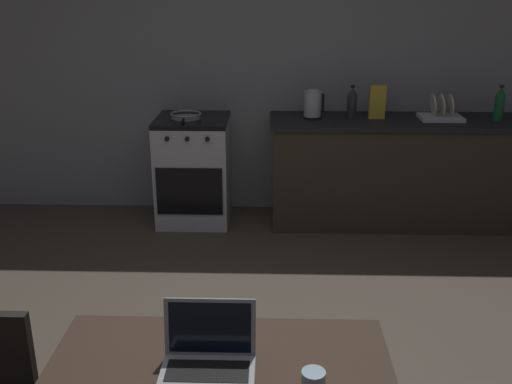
% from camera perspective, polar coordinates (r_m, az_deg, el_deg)
% --- Properties ---
extents(back_wall, '(6.40, 0.10, 2.56)m').
position_cam_1_polar(back_wall, '(5.17, 3.41, 12.05)').
color(back_wall, gray).
rests_on(back_wall, ground_plane).
extents(kitchen_counter, '(2.16, 0.64, 0.90)m').
position_cam_1_polar(kitchen_counter, '(5.12, 13.54, 1.98)').
color(kitchen_counter, '#382D23').
rests_on(kitchen_counter, ground_plane).
extents(stove_oven, '(0.60, 0.62, 0.90)m').
position_cam_1_polar(stove_oven, '(5.05, -6.06, 2.16)').
color(stove_oven, '#B7BABF').
rests_on(stove_oven, ground_plane).
extents(laptop, '(0.32, 0.25, 0.23)m').
position_cam_1_polar(laptop, '(2.08, -4.68, -15.93)').
color(laptop, '#99999E').
rests_on(laptop, dining_table).
extents(electric_kettle, '(0.17, 0.15, 0.24)m').
position_cam_1_polar(electric_kettle, '(4.88, 5.53, 8.44)').
color(electric_kettle, black).
rests_on(electric_kettle, kitchen_counter).
extents(bottle, '(0.08, 0.08, 0.29)m').
position_cam_1_polar(bottle, '(5.15, 22.58, 7.88)').
color(bottle, '#19592D').
rests_on(bottle, kitchen_counter).
extents(frying_pan, '(0.26, 0.43, 0.05)m').
position_cam_1_polar(frying_pan, '(4.91, -6.85, 7.39)').
color(frying_pan, gray).
rests_on(frying_pan, stove_oven).
extents(cereal_box, '(0.13, 0.05, 0.27)m').
position_cam_1_polar(cereal_box, '(4.96, 11.70, 8.56)').
color(cereal_box, gold).
rests_on(cereal_box, kitchen_counter).
extents(dish_rack, '(0.34, 0.26, 0.21)m').
position_cam_1_polar(dish_rack, '(5.07, 17.52, 7.27)').
color(dish_rack, silver).
rests_on(dish_rack, kitchen_counter).
extents(bottle_b, '(0.08, 0.08, 0.26)m').
position_cam_1_polar(bottle_b, '(4.99, 9.31, 8.62)').
color(bottle_b, '#2D2D33').
rests_on(bottle_b, kitchen_counter).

